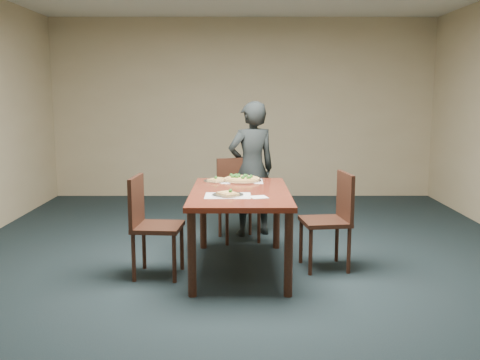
{
  "coord_description": "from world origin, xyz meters",
  "views": [
    {
      "loc": [
        -0.07,
        -4.5,
        1.63
      ],
      "look_at": [
        -0.06,
        0.35,
        0.85
      ],
      "focal_mm": 40.0,
      "sensor_mm": 36.0,
      "label": 1
    }
  ],
  "objects_px": {
    "chair_right": "(333,215)",
    "diner": "(252,169)",
    "dining_table": "(240,200)",
    "slice_plate_near": "(228,194)",
    "chair_left": "(149,220)",
    "slice_plate_far": "(217,180)",
    "pizza_pan": "(242,179)",
    "chair_far": "(237,194)"
  },
  "relations": [
    {
      "from": "chair_right",
      "to": "diner",
      "type": "height_order",
      "value": "diner"
    },
    {
      "from": "dining_table",
      "to": "slice_plate_near",
      "type": "height_order",
      "value": "slice_plate_near"
    },
    {
      "from": "chair_left",
      "to": "diner",
      "type": "relative_size",
      "value": 0.59
    },
    {
      "from": "chair_left",
      "to": "slice_plate_near",
      "type": "relative_size",
      "value": 3.25
    },
    {
      "from": "chair_left",
      "to": "slice_plate_far",
      "type": "bearing_deg",
      "value": -35.48
    },
    {
      "from": "pizza_pan",
      "to": "slice_plate_near",
      "type": "xyz_separation_m",
      "value": [
        -0.13,
        -0.78,
        -0.01
      ]
    },
    {
      "from": "chair_left",
      "to": "slice_plate_near",
      "type": "distance_m",
      "value": 0.76
    },
    {
      "from": "chair_left",
      "to": "slice_plate_far",
      "type": "relative_size",
      "value": 3.25
    },
    {
      "from": "chair_right",
      "to": "slice_plate_far",
      "type": "relative_size",
      "value": 3.25
    },
    {
      "from": "diner",
      "to": "slice_plate_near",
      "type": "relative_size",
      "value": 5.54
    },
    {
      "from": "chair_left",
      "to": "pizza_pan",
      "type": "xyz_separation_m",
      "value": [
        0.84,
        0.7,
        0.26
      ]
    },
    {
      "from": "slice_plate_far",
      "to": "chair_far",
      "type": "bearing_deg",
      "value": 70.2
    },
    {
      "from": "dining_table",
      "to": "diner",
      "type": "bearing_deg",
      "value": 83.68
    },
    {
      "from": "slice_plate_far",
      "to": "chair_left",
      "type": "bearing_deg",
      "value": -129.95
    },
    {
      "from": "dining_table",
      "to": "slice_plate_far",
      "type": "bearing_deg",
      "value": 113.54
    },
    {
      "from": "diner",
      "to": "slice_plate_far",
      "type": "bearing_deg",
      "value": 42.11
    },
    {
      "from": "diner",
      "to": "chair_far",
      "type": "bearing_deg",
      "value": 22.84
    },
    {
      "from": "chair_left",
      "to": "slice_plate_far",
      "type": "height_order",
      "value": "chair_left"
    },
    {
      "from": "diner",
      "to": "pizza_pan",
      "type": "bearing_deg",
      "value": 59.86
    },
    {
      "from": "slice_plate_near",
      "to": "slice_plate_far",
      "type": "height_order",
      "value": "slice_plate_near"
    },
    {
      "from": "dining_table",
      "to": "diner",
      "type": "height_order",
      "value": "diner"
    },
    {
      "from": "diner",
      "to": "chair_right",
      "type": "bearing_deg",
      "value": 100.4
    },
    {
      "from": "diner",
      "to": "pizza_pan",
      "type": "xyz_separation_m",
      "value": [
        -0.12,
        -0.72,
        -0.0
      ]
    },
    {
      "from": "chair_far",
      "to": "slice_plate_near",
      "type": "bearing_deg",
      "value": -107.72
    },
    {
      "from": "pizza_pan",
      "to": "slice_plate_near",
      "type": "bearing_deg",
      "value": -99.19
    },
    {
      "from": "chair_far",
      "to": "slice_plate_near",
      "type": "xyz_separation_m",
      "value": [
        -0.08,
        -1.34,
        0.25
      ]
    },
    {
      "from": "pizza_pan",
      "to": "slice_plate_far",
      "type": "height_order",
      "value": "pizza_pan"
    },
    {
      "from": "chair_far",
      "to": "dining_table",
      "type": "bearing_deg",
      "value": -102.91
    },
    {
      "from": "dining_table",
      "to": "chair_right",
      "type": "bearing_deg",
      "value": 2.44
    },
    {
      "from": "chair_left",
      "to": "diner",
      "type": "height_order",
      "value": "diner"
    },
    {
      "from": "diner",
      "to": "slice_plate_far",
      "type": "height_order",
      "value": "diner"
    },
    {
      "from": "chair_left",
      "to": "chair_far",
      "type": "bearing_deg",
      "value": -27.53
    },
    {
      "from": "slice_plate_near",
      "to": "chair_right",
      "type": "bearing_deg",
      "value": 16.17
    },
    {
      "from": "chair_right",
      "to": "pizza_pan",
      "type": "distance_m",
      "value": 1.02
    },
    {
      "from": "slice_plate_far",
      "to": "slice_plate_near",
      "type": "bearing_deg",
      "value": -80.88
    },
    {
      "from": "chair_right",
      "to": "pizza_pan",
      "type": "bearing_deg",
      "value": -127.3
    },
    {
      "from": "slice_plate_near",
      "to": "slice_plate_far",
      "type": "relative_size",
      "value": 1.0
    },
    {
      "from": "dining_table",
      "to": "chair_far",
      "type": "relative_size",
      "value": 1.65
    },
    {
      "from": "chair_left",
      "to": "diner",
      "type": "bearing_deg",
      "value": -29.45
    },
    {
      "from": "slice_plate_near",
      "to": "slice_plate_far",
      "type": "xyz_separation_m",
      "value": [
        -0.12,
        0.78,
        -0.0
      ]
    },
    {
      "from": "chair_right",
      "to": "dining_table",
      "type": "bearing_deg",
      "value": -94.87
    },
    {
      "from": "diner",
      "to": "slice_plate_far",
      "type": "relative_size",
      "value": 5.54
    }
  ]
}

